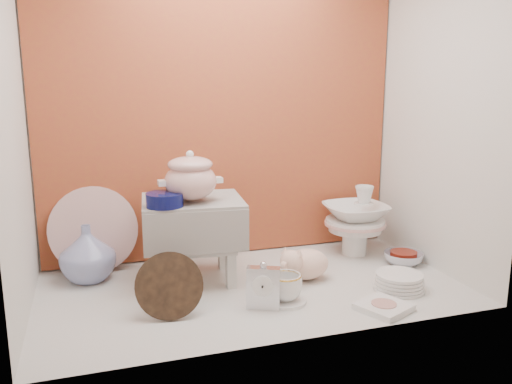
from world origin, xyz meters
TOP-DOWN VIEW (x-y plane):
  - ground at (0.00, 0.00)m, footprint 1.80×1.80m
  - niche_shell at (0.00, 0.18)m, footprint 1.86×1.03m
  - step_stool at (-0.23, 0.17)m, footprint 0.47×0.41m
  - soup_tureen at (-0.24, 0.12)m, footprint 0.34×0.34m
  - cobalt_bowl at (-0.36, 0.06)m, footprint 0.19×0.19m
  - floral_platter at (-0.65, 0.43)m, footprint 0.41×0.12m
  - blue_white_vase at (-0.68, 0.31)m, footprint 0.30×0.30m
  - lacquer_tray at (-0.39, -0.17)m, footprint 0.27×0.14m
  - mantel_clock at (-0.03, -0.22)m, footprint 0.14×0.10m
  - plush_pig at (0.26, 0.01)m, footprint 0.26×0.18m
  - teacup_saucer at (0.08, -0.19)m, footprint 0.22×0.22m
  - gold_rim_teacup at (0.08, -0.19)m, footprint 0.16×0.16m
  - lattice_dish at (0.42, -0.38)m, footprint 0.24×0.24m
  - dinner_plate_stack at (0.59, -0.22)m, footprint 0.26×0.26m
  - crystal_bowl at (0.79, 0.06)m, footprint 0.25×0.25m
  - clear_glass_vase at (0.63, 0.27)m, footprint 0.10×0.10m
  - porcelain_tower at (0.64, 0.27)m, footprint 0.38×0.38m

SIDE VIEW (x-z plane):
  - ground at x=0.00m, z-range 0.00..0.00m
  - teacup_saucer at x=0.08m, z-range 0.00..0.01m
  - lattice_dish at x=0.42m, z-range 0.00..0.02m
  - crystal_bowl at x=0.79m, z-range 0.00..0.06m
  - dinner_plate_stack at x=0.59m, z-range 0.00..0.07m
  - gold_rim_teacup at x=0.08m, z-range 0.01..0.12m
  - plush_pig at x=0.26m, z-range 0.00..0.15m
  - clear_glass_vase at x=0.63m, z-range 0.00..0.18m
  - mantel_clock at x=-0.03m, z-range 0.00..0.19m
  - lacquer_tray at x=-0.39m, z-range 0.00..0.24m
  - blue_white_vase at x=-0.68m, z-range 0.00..0.26m
  - porcelain_tower at x=0.64m, z-range 0.00..0.36m
  - step_stool at x=-0.23m, z-range 0.00..0.37m
  - floral_platter at x=-0.65m, z-range 0.00..0.40m
  - cobalt_bowl at x=-0.36m, z-range 0.37..0.43m
  - soup_tureen at x=-0.24m, z-range 0.37..0.60m
  - niche_shell at x=0.00m, z-range 0.17..1.70m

